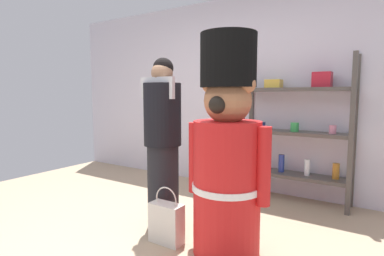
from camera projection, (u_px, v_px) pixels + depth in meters
ground_plane at (143, 254)px, 2.50m from camera, size 6.40×6.40×0.00m
back_wall at (251, 94)px, 4.19m from camera, size 6.40×0.12×2.60m
merchandise_shelf at (296, 128)px, 3.68m from camera, size 1.29×0.35×1.73m
teddy_bear_guard at (227, 156)px, 2.45m from camera, size 0.71×0.56×1.75m
person_shopper at (163, 142)px, 2.94m from camera, size 0.37×0.35×1.63m
shopping_bag at (166, 222)px, 2.68m from camera, size 0.30×0.14×0.50m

